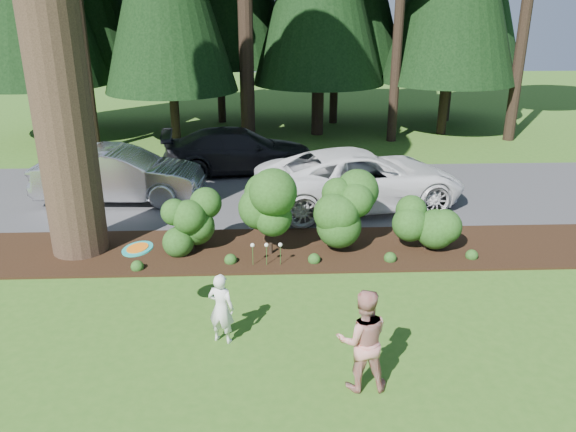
# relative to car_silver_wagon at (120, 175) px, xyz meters

# --- Properties ---
(ground) EXTENTS (80.00, 80.00, 0.00)m
(ground) POSITION_rel_car_silver_wagon_xyz_m (4.49, -6.95, -0.81)
(ground) COLOR #34611B
(ground) RESTS_ON ground
(mulch_bed) EXTENTS (16.00, 2.50, 0.05)m
(mulch_bed) POSITION_rel_car_silver_wagon_xyz_m (4.49, -3.70, -0.78)
(mulch_bed) COLOR black
(mulch_bed) RESTS_ON ground
(driveway) EXTENTS (22.00, 6.00, 0.03)m
(driveway) POSITION_rel_car_silver_wagon_xyz_m (4.49, 0.55, -0.79)
(driveway) COLOR #38383A
(driveway) RESTS_ON ground
(shrub_row) EXTENTS (6.53, 1.60, 1.61)m
(shrub_row) POSITION_rel_car_silver_wagon_xyz_m (5.26, -3.81, -0.00)
(shrub_row) COLOR #214314
(shrub_row) RESTS_ON ground
(lily_cluster) EXTENTS (0.69, 0.09, 0.57)m
(lily_cluster) POSITION_rel_car_silver_wagon_xyz_m (4.19, -4.55, -0.31)
(lily_cluster) COLOR #214314
(lily_cluster) RESTS_ON ground
(car_silver_wagon) EXTENTS (4.81, 1.90, 1.56)m
(car_silver_wagon) POSITION_rel_car_silver_wagon_xyz_m (0.00, 0.00, 0.00)
(car_silver_wagon) COLOR #A6A6AB
(car_silver_wagon) RESTS_ON driveway
(car_white_suv) EXTENTS (6.22, 3.80, 1.61)m
(car_white_suv) POSITION_rel_car_silver_wagon_xyz_m (6.84, -0.76, 0.03)
(car_white_suv) COLOR white
(car_white_suv) RESTS_ON driveway
(car_dark_suv) EXTENTS (5.31, 2.68, 1.48)m
(car_dark_suv) POSITION_rel_car_silver_wagon_xyz_m (3.32, 2.85, -0.04)
(car_dark_suv) COLOR black
(car_dark_suv) RESTS_ON driveway
(child) EXTENTS (0.54, 0.44, 1.26)m
(child) POSITION_rel_car_silver_wagon_xyz_m (3.42, -7.40, -0.18)
(child) COLOR white
(child) RESTS_ON ground
(adult) EXTENTS (0.79, 0.62, 1.61)m
(adult) POSITION_rel_car_silver_wagon_xyz_m (5.57, -8.71, -0.00)
(adult) COLOR #AE2117
(adult) RESTS_ON ground
(frisbee) EXTENTS (0.52, 0.52, 0.12)m
(frisbee) POSITION_rel_car_silver_wagon_xyz_m (2.07, -7.12, 0.81)
(frisbee) COLOR teal
(frisbee) RESTS_ON ground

